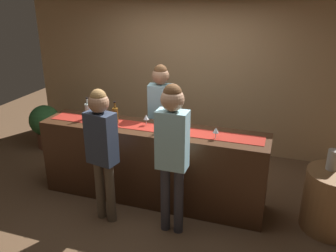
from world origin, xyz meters
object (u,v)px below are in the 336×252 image
(wine_glass_mid_counter, at_px, (216,131))
(customer_sipping, at_px, (172,144))
(wine_glass_near_customer, at_px, (146,118))
(wine_bottle_clear, at_px, (88,111))
(vase_on_side_table, at_px, (333,160))
(potted_plant_tall, at_px, (45,124))
(bartender, at_px, (161,110))
(wine_bottle_amber, at_px, (115,115))
(wine_bottle_green, at_px, (167,122))
(round_side_table, at_px, (333,201))
(customer_browsing, at_px, (102,143))

(wine_glass_mid_counter, distance_m, customer_sipping, 0.61)
(wine_glass_near_customer, relative_size, customer_sipping, 0.08)
(wine_bottle_clear, distance_m, wine_glass_mid_counter, 1.78)
(vase_on_side_table, distance_m, potted_plant_tall, 4.64)
(wine_glass_mid_counter, bearing_deg, vase_on_side_table, 9.91)
(bartender, xyz_separation_m, potted_plant_tall, (-2.31, 0.36, -0.62))
(wine_bottle_amber, height_order, wine_glass_mid_counter, wine_bottle_amber)
(bartender, relative_size, customer_sipping, 0.97)
(wine_bottle_clear, distance_m, wine_bottle_green, 1.15)
(wine_bottle_green, bearing_deg, customer_sipping, -66.32)
(wine_glass_mid_counter, xyz_separation_m, bartender, (-0.92, 0.68, -0.07))
(bartender, relative_size, vase_on_side_table, 7.18)
(wine_bottle_green, xyz_separation_m, vase_on_side_table, (1.94, 0.15, -0.28))
(wine_glass_mid_counter, bearing_deg, wine_bottle_amber, 176.40)
(bartender, relative_size, potted_plant_tall, 2.21)
(potted_plant_tall, bearing_deg, wine_glass_near_customer, -20.97)
(wine_bottle_amber, bearing_deg, wine_glass_near_customer, 9.68)
(wine_glass_mid_counter, height_order, potted_plant_tall, wine_glass_mid_counter)
(wine_bottle_green, bearing_deg, round_side_table, 2.39)
(wine_glass_near_customer, bearing_deg, wine_bottle_green, -13.54)
(potted_plant_tall, bearing_deg, wine_bottle_amber, -26.60)
(bartender, relative_size, round_side_table, 2.33)
(customer_browsing, bearing_deg, wine_glass_mid_counter, 34.53)
(customer_browsing, xyz_separation_m, vase_on_side_table, (2.54, 0.76, -0.17))
(wine_bottle_clear, relative_size, customer_browsing, 0.18)
(wine_bottle_amber, bearing_deg, wine_glass_mid_counter, -3.60)
(wine_bottle_green, xyz_separation_m, wine_glass_near_customer, (-0.31, 0.08, -0.01))
(wine_bottle_amber, distance_m, vase_on_side_table, 2.68)
(wine_glass_near_customer, xyz_separation_m, bartender, (0.01, 0.52, -0.07))
(wine_bottle_amber, distance_m, round_side_table, 2.84)
(wine_bottle_green, height_order, vase_on_side_table, wine_bottle_green)
(wine_bottle_clear, bearing_deg, wine_glass_near_customer, 1.94)
(wine_bottle_amber, xyz_separation_m, wine_bottle_clear, (-0.43, 0.04, 0.00))
(round_side_table, xyz_separation_m, potted_plant_tall, (-4.63, 0.87, 0.08))
(customer_sipping, bearing_deg, wine_bottle_green, 113.53)
(customer_sipping, xyz_separation_m, round_side_table, (1.77, 0.65, -0.75))
(wine_bottle_green, xyz_separation_m, potted_plant_tall, (-2.61, 0.96, -0.69))
(wine_bottle_amber, xyz_separation_m, wine_bottle_green, (0.72, -0.01, 0.00))
(wine_bottle_clear, distance_m, customer_sipping, 1.52)
(wine_bottle_amber, relative_size, wine_glass_mid_counter, 2.10)
(customer_sipping, bearing_deg, potted_plant_tall, 151.88)
(customer_sipping, relative_size, customer_browsing, 1.07)
(wine_glass_mid_counter, bearing_deg, wine_bottle_green, 172.93)
(bartender, height_order, potted_plant_tall, bartender)
(bartender, xyz_separation_m, vase_on_side_table, (2.24, -0.44, -0.21))
(customer_browsing, bearing_deg, customer_sipping, 13.98)
(bartender, bearing_deg, wine_glass_mid_counter, 134.28)
(wine_bottle_clear, xyz_separation_m, customer_sipping, (1.39, -0.61, -0.03))
(wine_bottle_amber, bearing_deg, round_side_table, 1.62)
(wine_bottle_amber, height_order, customer_sipping, customer_sipping)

